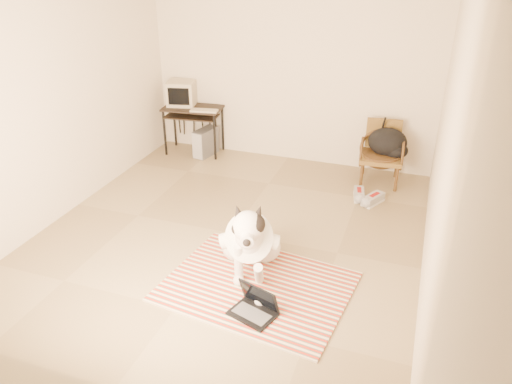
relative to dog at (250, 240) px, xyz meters
The scene contains 16 objects.
floor 0.80m from the dog, 126.92° to the left, with size 4.50×4.50×0.00m, color #93805A.
wall_back 3.03m from the dog, 98.67° to the left, with size 4.50×4.50×0.00m, color beige.
wall_front 2.00m from the dog, 104.40° to the right, with size 4.50×4.50×0.00m, color beige.
wall_left 2.69m from the dog, 166.73° to the left, with size 4.50×4.50×0.00m, color beige.
wall_right 1.95m from the dog, 20.06° to the left, with size 4.50×4.50×0.00m, color beige.
rug 0.44m from the dog, 57.92° to the right, with size 1.79×1.45×0.02m.
dog is the anchor object (origin of this frame).
laptop 0.69m from the dog, 66.53° to the right, with size 0.45×0.38×0.27m.
computer_desk 3.14m from the dog, 125.50° to the left, with size 0.89×0.55×0.70m.
crt_monitor 3.35m from the dog, 127.49° to the left, with size 0.46×0.44×0.35m.
desk_keyboard 2.92m from the dog, 122.95° to the left, with size 0.38×0.14×0.03m, color #BCAF93.
pc_tower 2.99m from the dog, 122.70° to the left, with size 0.26×0.46×0.40m.
rattan_chair 2.63m from the dog, 69.51° to the left, with size 0.57×0.55×0.80m.
backpack 2.68m from the dog, 68.04° to the left, with size 0.52×0.41×0.37m.
sneaker_left 2.04m from the dog, 68.00° to the left, with size 0.18×0.32×0.11m.
sneaker_right 2.04m from the dog, 62.28° to the left, with size 0.27×0.35×0.11m.
Camera 1 is at (1.80, -4.31, 2.88)m, focal length 35.00 mm.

